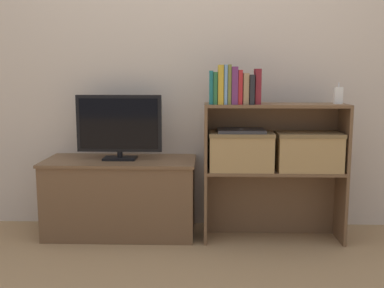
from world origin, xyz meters
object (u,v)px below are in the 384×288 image
storage_basket_left (241,150)px  laptop (241,131)px  book_teal (211,87)px  book_plum (234,85)px  book_maroon (257,87)px  book_mustard (221,85)px  book_crimson (240,87)px  tv_stand (121,197)px  storage_basket_right (308,150)px  book_skyblue (225,85)px  book_tan (246,89)px  book_charcoal (251,89)px  book_forest (215,88)px  tv (119,125)px  book_olive (229,84)px  baby_monitor (338,95)px

storage_basket_left → laptop: bearing=-166.0°
book_teal → book_plum: bearing=0.0°
book_maroon → storage_basket_left: bearing=170.8°
book_mustard → book_crimson: 0.12m
tv_stand → book_crimson: 1.10m
book_maroon → storage_basket_right: (0.34, 0.02, -0.41)m
book_skyblue → laptop: book_skyblue is taller
tv_stand → book_tan: (0.83, -0.11, 0.74)m
book_teal → book_mustard: (0.06, -0.00, 0.02)m
book_tan → book_charcoal: 0.04m
book_forest → storage_basket_right: (0.60, 0.02, -0.40)m
tv → storage_basket_left: (0.81, -0.10, -0.14)m
tv → book_teal: bearing=-10.4°
book_olive → storage_basket_right: size_ratio=0.59×
baby_monitor → storage_basket_right: bearing=-175.2°
book_forest → book_teal: bearing=180.0°
tv → book_plum: book_plum is taller
book_teal → book_charcoal: bearing=0.0°
book_mustard → book_olive: book_olive is taller
book_forest → laptop: bearing=5.3°
book_forest → baby_monitor: 0.78m
book_tan → book_maroon: book_maroon is taller
book_crimson → book_mustard: bearing=-180.0°
book_mustard → book_charcoal: 0.20m
book_olive → book_charcoal: (0.14, 0.00, -0.03)m
book_forest → book_skyblue: 0.07m
book_forest → book_skyblue: size_ratio=0.82×
book_charcoal → laptop: bearing=164.8°
book_olive → storage_basket_right: (0.52, 0.02, -0.42)m
book_forest → book_plum: book_plum is taller
book_olive → storage_basket_left: bearing=10.8°
book_forest → laptop: 0.32m
book_plum → book_crimson: (0.03, 0.00, -0.01)m
storage_basket_left → book_olive: bearing=-169.2°
laptop → book_teal: bearing=-175.4°
book_teal → book_charcoal: (0.25, 0.00, -0.01)m
book_mustard → storage_basket_right: 0.71m
tv_stand → baby_monitor: (1.42, -0.08, 0.70)m
book_forest → book_tan: (0.19, 0.00, -0.00)m
tv → book_mustard: book_mustard is taller
book_maroon → storage_basket_left: (-0.10, 0.02, -0.41)m
book_crimson → storage_basket_left: size_ratio=0.52×
book_tan → book_skyblue: bearing=-180.0°
book_olive → book_tan: (0.10, 0.00, -0.03)m
baby_monitor → book_teal: bearing=-177.8°
book_forest → book_maroon: (0.27, 0.00, 0.01)m
book_charcoal → book_maroon: bearing=0.0°
book_forest → book_tan: 0.19m
book_mustard → book_maroon: (0.23, 0.00, -0.01)m
book_teal → storage_basket_left: (0.20, 0.02, -0.40)m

